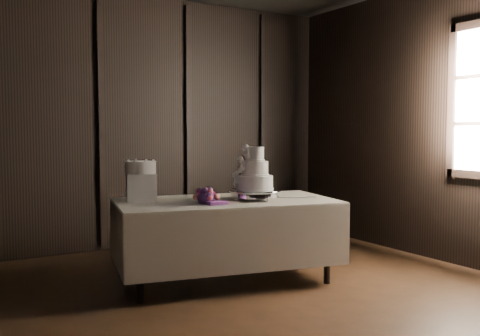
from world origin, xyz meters
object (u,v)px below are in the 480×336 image
bouquet (206,197)px  cake_stand (255,195)px  wedding_cake (253,173)px  box_pedestal (141,187)px  display_table (226,237)px  small_cake (141,167)px

bouquet → cake_stand: bearing=1.2°
cake_stand → wedding_cake: 0.21m
cake_stand → bouquet: bouquet is taller
cake_stand → bouquet: size_ratio=1.29×
cake_stand → box_pedestal: size_ratio=1.86×
wedding_cake → bouquet: bearing=-167.7°
display_table → cake_stand: (0.25, -0.11, 0.39)m
cake_stand → wedding_cake: size_ratio=1.21×
display_table → small_cake: bearing=164.1°
wedding_cake → small_cake: 1.03m
cake_stand → wedding_cake: (-0.03, -0.02, 0.20)m
display_table → box_pedestal: box_pedestal is taller
wedding_cake → small_cake: (-0.91, 0.48, 0.06)m
display_table → bouquet: 0.50m
wedding_cake → display_table: bearing=162.7°
cake_stand → bouquet: (-0.51, -0.01, 0.01)m
display_table → wedding_cake: 0.64m
display_table → cake_stand: size_ratio=4.45×
display_table → box_pedestal: (-0.69, 0.35, 0.47)m
wedding_cake → bouquet: size_ratio=1.06×
small_cake → wedding_cake: bearing=-28.0°
display_table → small_cake: size_ratio=7.83×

